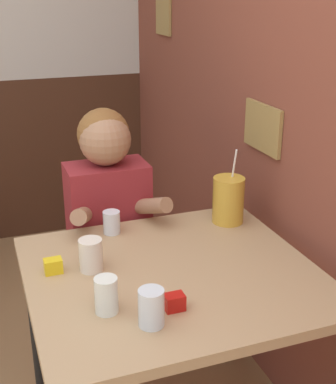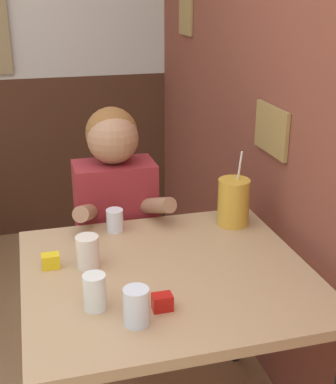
% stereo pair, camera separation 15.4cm
% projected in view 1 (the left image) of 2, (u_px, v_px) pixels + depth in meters
% --- Properties ---
extents(brick_wall_right, '(0.08, 4.54, 2.70)m').
position_uv_depth(brick_wall_right, '(225.00, 58.00, 2.52)').
color(brick_wall_right, brown).
rests_on(brick_wall_right, ground_plane).
extents(main_table, '(0.97, 0.89, 0.77)m').
position_uv_depth(main_table, '(172.00, 288.00, 1.83)').
color(main_table, tan).
rests_on(main_table, ground_plane).
extents(person_seated, '(0.42, 0.41, 1.21)m').
position_uv_depth(person_seated, '(109.00, 237.00, 2.33)').
color(person_seated, maroon).
rests_on(person_seated, ground_plane).
extents(cocktail_pitcher, '(0.13, 0.13, 0.31)m').
position_uv_depth(cocktail_pitcher, '(228.00, 200.00, 2.15)').
color(cocktail_pitcher, gold).
rests_on(cocktail_pitcher, main_table).
extents(glass_near_pitcher, '(0.07, 0.07, 0.09)m').
position_uv_depth(glass_near_pitcher, '(112.00, 222.00, 2.07)').
color(glass_near_pitcher, silver).
rests_on(glass_near_pitcher, main_table).
extents(glass_center, '(0.07, 0.07, 0.11)m').
position_uv_depth(glass_center, '(106.00, 295.00, 1.57)').
color(glass_center, silver).
rests_on(glass_center, main_table).
extents(glass_far_side, '(0.08, 0.08, 0.11)m').
position_uv_depth(glass_far_side, '(91.00, 255.00, 1.80)').
color(glass_far_side, silver).
rests_on(glass_far_side, main_table).
extents(glass_by_brick, '(0.08, 0.08, 0.11)m').
position_uv_depth(glass_by_brick, '(151.00, 308.00, 1.50)').
color(glass_by_brick, silver).
rests_on(glass_by_brick, main_table).
extents(condiment_ketchup, '(0.06, 0.04, 0.05)m').
position_uv_depth(condiment_ketchup, '(174.00, 302.00, 1.59)').
color(condiment_ketchup, '#B7140F').
rests_on(condiment_ketchup, main_table).
extents(condiment_mustard, '(0.06, 0.04, 0.05)m').
position_uv_depth(condiment_mustard, '(53.00, 266.00, 1.79)').
color(condiment_mustard, yellow).
rests_on(condiment_mustard, main_table).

